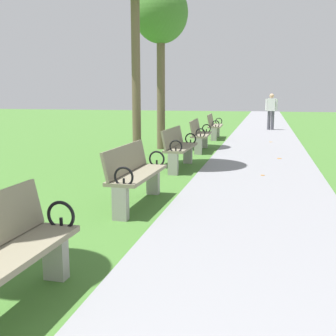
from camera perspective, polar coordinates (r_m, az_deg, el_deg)
paved_walkway at (r=17.33m, az=13.05°, el=4.61°), size 2.51×44.00×0.02m
park_bench_3 at (r=6.09m, az=-4.59°, el=-0.76°), size 0.51×1.61×0.90m
park_bench_4 at (r=9.09m, az=1.50°, el=2.94°), size 0.50×1.61×0.90m
park_bench_5 at (r=11.96m, az=4.42°, el=4.69°), size 0.53×1.62×0.90m
park_bench_6 at (r=15.30m, az=6.42°, el=5.88°), size 0.54×1.62×0.90m
tree_4 at (r=12.52m, az=-1.01°, el=20.32°), size 1.57×1.57×4.79m
pedestrian_walking at (r=19.29m, az=14.11°, el=7.86°), size 0.53×0.24×1.62m
scattered_leaves at (r=10.90m, az=0.65°, el=1.64°), size 4.34×19.32×0.02m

